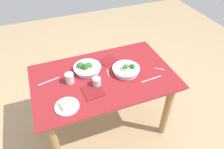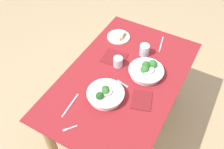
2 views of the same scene
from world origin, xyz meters
name	(u,v)px [view 2 (image 2 of 2)]	position (x,y,z in m)	size (l,w,h in m)	color
ground_plane	(120,128)	(0.00, 0.00, 0.00)	(6.00, 6.00, 0.00)	tan
dining_table	(122,88)	(0.00, 0.00, 0.60)	(1.30, 0.81, 0.73)	maroon
broccoli_bowl_far	(105,94)	(-0.22, 0.02, 0.76)	(0.26, 0.26, 0.09)	white
broccoli_bowl_near	(146,70)	(0.12, -0.13, 0.76)	(0.26, 0.26, 0.10)	white
bread_side_plate	(119,36)	(0.39, 0.24, 0.74)	(0.19, 0.19, 0.04)	silver
water_glass_center	(118,62)	(0.09, 0.09, 0.77)	(0.07, 0.07, 0.08)	silver
water_glass_side	(144,50)	(0.30, -0.03, 0.77)	(0.08, 0.08, 0.09)	silver
fork_by_far_bowl	(123,84)	(-0.06, -0.03, 0.73)	(0.03, 0.10, 0.00)	#B7B7BC
fork_by_near_bowl	(69,128)	(-0.54, 0.09, 0.73)	(0.08, 0.07, 0.00)	#B7B7BC
table_knife_left	(161,44)	(0.48, -0.11, 0.73)	(0.19, 0.01, 0.00)	#B7B7BC
table_knife_right	(70,105)	(-0.39, 0.19, 0.73)	(0.21, 0.01, 0.00)	#B7B7BC
napkin_folded_upper	(114,58)	(0.15, 0.15, 0.73)	(0.16, 0.18, 0.01)	maroon
napkin_folded_lower	(142,100)	(-0.12, -0.21, 0.73)	(0.17, 0.13, 0.01)	maroon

